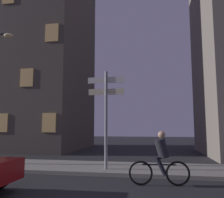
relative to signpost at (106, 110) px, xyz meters
The scene contains 4 objects.
sidewalk_kerb 2.42m from the signpost, 100.06° to the left, with size 40.00×2.70×0.14m, color gray.
signpost is the anchor object (origin of this frame).
cyclist 3.11m from the signpost, 39.63° to the right, with size 1.82×0.37×1.61m.
building_left_block 12.85m from the signpost, 132.11° to the left, with size 8.28×8.02×14.73m.
Camera 1 is at (1.99, -3.00, 1.73)m, focal length 37.76 mm.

